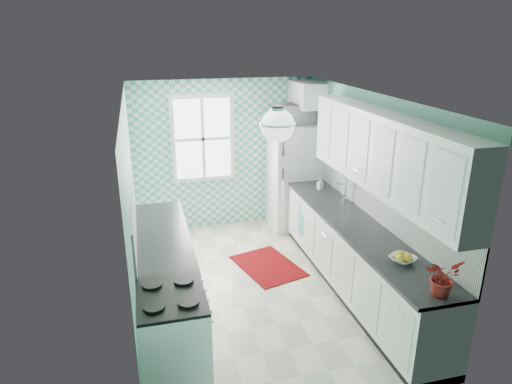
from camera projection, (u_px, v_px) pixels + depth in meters
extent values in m
cube|color=beige|center=(257.00, 288.00, 6.06)|extent=(3.00, 4.40, 0.02)
cube|color=white|center=(257.00, 96.00, 5.22)|extent=(3.00, 4.40, 0.02)
cube|color=#5CA88E|center=(224.00, 155.00, 7.66)|extent=(3.00, 0.02, 2.50)
cube|color=#5CA88E|center=(327.00, 293.00, 3.63)|extent=(3.00, 0.02, 2.50)
cube|color=#5CA88E|center=(131.00, 210.00, 5.28)|extent=(0.02, 4.40, 2.50)
cube|color=#5CA88E|center=(368.00, 189.00, 6.00)|extent=(0.02, 4.40, 2.50)
cube|color=#4BB09D|center=(224.00, 155.00, 7.64)|extent=(3.00, 0.01, 2.50)
cube|color=white|center=(203.00, 139.00, 7.43)|extent=(1.04, 0.05, 1.44)
cube|color=white|center=(203.00, 139.00, 7.41)|extent=(0.90, 0.02, 1.30)
cube|color=white|center=(381.00, 203.00, 5.65)|extent=(0.02, 3.60, 0.51)
cube|color=white|center=(134.00, 217.00, 5.24)|extent=(0.02, 2.15, 0.51)
cube|color=white|center=(384.00, 153.00, 5.19)|extent=(0.33, 3.20, 0.90)
cube|color=white|center=(307.00, 95.00, 7.28)|extent=(0.40, 0.74, 0.40)
cylinder|color=silver|center=(278.00, 110.00, 4.50)|extent=(0.14, 0.14, 0.04)
cylinder|color=silver|center=(278.00, 117.00, 4.52)|extent=(0.02, 0.02, 0.12)
sphere|color=white|center=(278.00, 126.00, 4.55)|extent=(0.34, 0.34, 0.34)
cube|color=white|center=(356.00, 260.00, 5.83)|extent=(0.60, 3.60, 0.90)
cube|color=black|center=(357.00, 226.00, 5.67)|extent=(0.63, 3.60, 0.04)
cube|color=white|center=(164.00, 271.00, 5.56)|extent=(0.60, 2.15, 0.90)
cube|color=black|center=(162.00, 236.00, 5.40)|extent=(0.63, 2.15, 0.04)
cube|color=white|center=(293.00, 176.00, 7.69)|extent=(0.78, 0.74, 1.79)
cube|color=silver|center=(302.00, 159.00, 7.21)|extent=(0.76, 0.01, 0.02)
cube|color=silver|center=(283.00, 147.00, 7.05)|extent=(0.03, 0.03, 0.30)
cube|color=silver|center=(282.00, 185.00, 7.26)|extent=(0.03, 0.03, 0.54)
cube|color=white|center=(173.00, 339.00, 4.27)|extent=(0.63, 0.80, 0.94)
cube|color=black|center=(170.00, 296.00, 4.11)|extent=(0.63, 0.80, 0.03)
cube|color=black|center=(207.00, 329.00, 4.33)|extent=(0.01, 0.52, 0.31)
cube|color=silver|center=(332.00, 204.00, 6.41)|extent=(0.53, 0.44, 0.12)
cylinder|color=silver|center=(346.00, 189.00, 6.38)|extent=(0.02, 0.02, 0.30)
torus|color=silver|center=(342.00, 177.00, 6.30)|extent=(0.16, 0.02, 0.16)
cube|color=#600400|center=(268.00, 266.00, 6.58)|extent=(0.99, 1.21, 0.02)
cube|color=#49A7A5|center=(301.00, 223.00, 6.85)|extent=(0.05, 0.22, 0.34)
imported|color=white|center=(403.00, 259.00, 4.74)|extent=(0.34, 0.34, 0.06)
imported|color=#B7052B|center=(442.00, 277.00, 4.12)|extent=(0.38, 0.36, 0.35)
imported|color=#A2BCC8|center=(320.00, 184.00, 6.92)|extent=(0.10, 0.10, 0.17)
imported|color=white|center=(295.00, 114.00, 7.33)|extent=(0.61, 0.42, 0.33)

